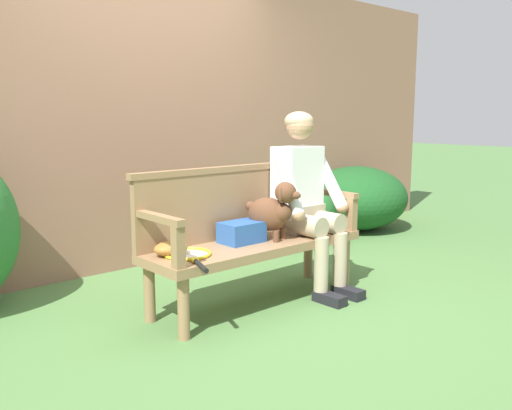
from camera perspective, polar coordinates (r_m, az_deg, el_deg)
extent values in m
plane|color=#4C753D|center=(3.84, 0.00, -10.12)|extent=(40.00, 40.00, 0.00)
cube|color=#936651|center=(4.85, -12.14, 9.06)|extent=(8.00, 0.30, 2.55)
ellipsoid|color=#194C1E|center=(6.27, 10.36, 0.72)|extent=(1.18, 1.11, 0.71)
ellipsoid|color=#286B2D|center=(5.55, 3.52, -0.60)|extent=(0.95, 0.88, 0.64)
cube|color=#93704C|center=(3.72, 0.00, -4.25)|extent=(1.60, 0.49, 0.06)
cylinder|color=#93704C|center=(3.22, -7.53, -10.57)|extent=(0.07, 0.07, 0.37)
cylinder|color=#93704C|center=(4.16, 9.21, -5.99)|extent=(0.07, 0.07, 0.37)
cylinder|color=#93704C|center=(3.52, -10.99, -8.93)|extent=(0.07, 0.07, 0.37)
cylinder|color=#93704C|center=(4.40, 5.43, -5.08)|extent=(0.07, 0.07, 0.37)
cube|color=#93704C|center=(3.83, -2.15, 0.10)|extent=(1.60, 0.05, 0.46)
cube|color=#93704C|center=(3.80, -2.17, 3.82)|extent=(1.64, 0.06, 0.04)
cube|color=#93704C|center=(3.08, -8.08, -4.39)|extent=(0.06, 0.06, 0.24)
cube|color=#93704C|center=(3.22, -10.18, -1.29)|extent=(0.06, 0.49, 0.04)
cube|color=#93704C|center=(4.10, 9.91, -0.99)|extent=(0.06, 0.06, 0.24)
cube|color=#93704C|center=(4.21, 7.77, 1.26)|extent=(0.06, 0.49, 0.04)
cube|color=black|center=(3.85, 7.63, -9.60)|extent=(0.10, 0.24, 0.07)
cylinder|color=tan|center=(3.83, 6.79, -6.12)|extent=(0.10, 0.10, 0.38)
cylinder|color=tan|center=(3.88, 5.11, -2.09)|extent=(0.15, 0.32, 0.15)
cube|color=black|center=(4.00, 9.52, -8.93)|extent=(0.10, 0.24, 0.07)
cylinder|color=tan|center=(3.98, 8.71, -5.58)|extent=(0.10, 0.10, 0.38)
cylinder|color=tan|center=(4.02, 7.07, -1.70)|extent=(0.15, 0.32, 0.15)
cube|color=tan|center=(4.05, 4.46, -1.29)|extent=(0.32, 0.24, 0.20)
cube|color=white|center=(4.02, 4.30, 2.39)|extent=(0.34, 0.22, 0.52)
cylinder|color=white|center=(3.79, 3.38, 2.27)|extent=(0.14, 0.33, 0.45)
sphere|color=tan|center=(3.73, 4.42, -0.98)|extent=(0.09, 0.09, 0.09)
cylinder|color=white|center=(4.10, 7.53, 2.74)|extent=(0.14, 0.33, 0.45)
sphere|color=tan|center=(4.07, 8.92, -0.19)|extent=(0.09, 0.09, 0.09)
sphere|color=tan|center=(3.98, 4.58, 8.23)|extent=(0.20, 0.20, 0.20)
ellipsoid|color=tan|center=(3.99, 4.48, 8.66)|extent=(0.21, 0.21, 0.14)
cylinder|color=brown|center=(3.70, 2.11, -3.28)|extent=(0.04, 0.04, 0.08)
cylinder|color=brown|center=(3.79, 2.78, -2.97)|extent=(0.04, 0.04, 0.08)
cylinder|color=brown|center=(3.77, -0.27, -3.02)|extent=(0.04, 0.04, 0.08)
cylinder|color=brown|center=(3.86, 0.45, -2.72)|extent=(0.04, 0.04, 0.08)
ellipsoid|color=brown|center=(3.75, 1.27, -0.96)|extent=(0.28, 0.34, 0.23)
sphere|color=brown|center=(3.71, 2.67, -0.80)|extent=(0.13, 0.13, 0.13)
sphere|color=brown|center=(3.67, 3.09, 1.30)|extent=(0.14, 0.14, 0.14)
ellipsoid|color=brown|center=(3.65, 4.02, 1.01)|extent=(0.08, 0.10, 0.05)
ellipsoid|color=brown|center=(3.62, 2.56, 1.04)|extent=(0.05, 0.05, 0.11)
ellipsoid|color=brown|center=(3.73, 3.34, 1.28)|extent=(0.05, 0.05, 0.11)
sphere|color=brown|center=(3.80, -0.58, -0.11)|extent=(0.07, 0.07, 0.07)
torus|color=yellow|center=(3.38, -7.11, -5.05)|extent=(0.37, 0.37, 0.02)
cylinder|color=silver|center=(3.38, -7.11, -5.17)|extent=(0.25, 0.25, 0.00)
cube|color=yellow|center=(3.22, -6.40, -5.67)|extent=(0.06, 0.08, 0.02)
cylinder|color=black|center=(3.09, -5.73, -6.31)|extent=(0.10, 0.22, 0.03)
ellipsoid|color=#9E6B2D|center=(3.38, -8.81, -4.46)|extent=(0.22, 0.17, 0.09)
cube|color=#2856A3|center=(3.68, -1.51, -2.83)|extent=(0.28, 0.20, 0.14)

